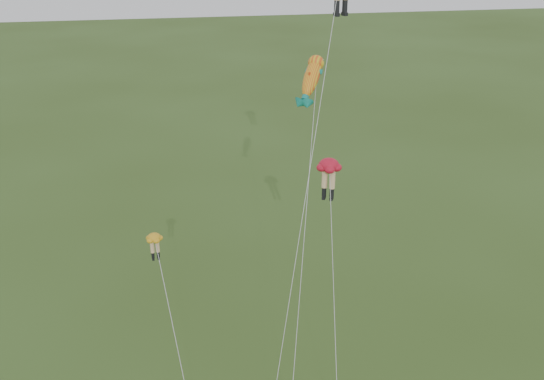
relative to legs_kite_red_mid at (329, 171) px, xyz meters
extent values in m
cylinder|color=black|center=(0.19, 0.46, 9.20)|extent=(0.29, 0.29, 0.64)
cube|color=black|center=(0.19, 0.46, 8.79)|extent=(0.31, 0.42, 0.19)
cylinder|color=black|center=(0.68, 0.61, 9.20)|extent=(0.29, 0.29, 0.64)
cube|color=black|center=(0.68, 0.61, 8.79)|extent=(0.31, 0.42, 0.19)
cylinder|color=silver|center=(-2.27, -3.72, 0.27)|extent=(5.45, 8.55, 22.58)
ellipsoid|color=red|center=(0.02, 0.12, 0.34)|extent=(2.07, 2.07, 0.76)
cylinder|color=#F2C48F|center=(-0.19, 0.23, -0.56)|extent=(0.34, 0.34, 1.17)
cylinder|color=black|center=(-0.19, 0.23, -1.44)|extent=(0.27, 0.27, 0.58)
cube|color=black|center=(-0.19, 0.23, -1.81)|extent=(0.33, 0.39, 0.17)
cylinder|color=#F2C48F|center=(0.23, 0.01, -0.56)|extent=(0.34, 0.34, 1.17)
cylinder|color=black|center=(0.23, 0.01, -1.44)|extent=(0.27, 0.27, 0.58)
cube|color=black|center=(0.23, 0.01, -1.81)|extent=(0.33, 0.39, 0.17)
cylinder|color=silver|center=(-0.77, -4.55, -5.15)|extent=(1.61, 9.36, 11.75)
ellipsoid|color=gold|center=(-10.23, -3.04, -1.80)|extent=(1.02, 1.02, 0.46)
cylinder|color=#F2C48F|center=(-10.36, -3.05, -2.34)|extent=(0.20, 0.20, 0.70)
cylinder|color=black|center=(-10.36, -3.05, -2.86)|extent=(0.16, 0.16, 0.35)
cube|color=black|center=(-10.36, -3.05, -3.09)|extent=(0.14, 0.22, 0.10)
cylinder|color=#F2C48F|center=(-10.09, -3.02, -2.34)|extent=(0.20, 0.20, 0.70)
cylinder|color=black|center=(-10.09, -3.02, -2.86)|extent=(0.16, 0.16, 0.35)
cube|color=black|center=(-10.09, -3.02, -3.09)|extent=(0.14, 0.22, 0.10)
cylinder|color=silver|center=(-9.43, -6.58, -6.30)|extent=(1.62, 7.12, 9.46)
ellipsoid|color=gold|center=(-1.44, -1.01, 5.89)|extent=(2.13, 2.58, 2.45)
sphere|color=gold|center=(-1.44, -1.01, 5.89)|extent=(1.45, 1.56, 1.27)
cone|color=#137F71|center=(-1.44, -1.01, 5.89)|extent=(1.25, 1.39, 1.21)
cone|color=#137F71|center=(-1.44, -1.01, 5.89)|extent=(1.25, 1.39, 1.21)
cone|color=#137F71|center=(-1.44, -1.01, 5.89)|extent=(0.70, 0.78, 0.67)
cone|color=#137F71|center=(-1.44, -1.01, 5.89)|extent=(0.70, 0.78, 0.67)
cone|color=#D44316|center=(-1.44, -1.01, 5.89)|extent=(0.73, 0.80, 0.67)
cylinder|color=silver|center=(-2.71, -4.67, -2.56)|extent=(2.58, 7.35, 16.92)
camera|label=1|loc=(-9.14, -31.61, 13.39)|focal=40.00mm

